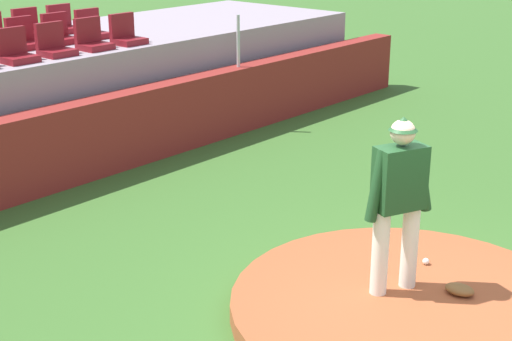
{
  "coord_description": "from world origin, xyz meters",
  "views": [
    {
      "loc": [
        -6.02,
        -3.21,
        3.89
      ],
      "look_at": [
        0.0,
        2.03,
        1.09
      ],
      "focal_mm": 52.82,
      "sensor_mm": 36.0,
      "label": 1
    }
  ],
  "objects_px": {
    "pitcher": "(399,192)",
    "stadium_chair_11": "(23,39)",
    "stadium_chair_6": "(126,35)",
    "stadium_chair_13": "(91,29)",
    "baseball": "(426,261)",
    "stadium_chair_20": "(63,24)",
    "stadium_chair_4": "(54,45)",
    "stadium_chair_3": "(15,51)",
    "stadium_chair_19": "(29,28)",
    "fielding_glove": "(460,290)",
    "stadium_chair_5": "(92,40)",
    "stadium_chair_12": "(59,34)"
  },
  "relations": [
    {
      "from": "fielding_glove",
      "to": "stadium_chair_5",
      "type": "relative_size",
      "value": 0.6
    },
    {
      "from": "stadium_chair_5",
      "to": "stadium_chair_6",
      "type": "xyz_separation_m",
      "value": [
        0.69,
        -0.02,
        0.0
      ]
    },
    {
      "from": "stadium_chair_13",
      "to": "stadium_chair_20",
      "type": "bearing_deg",
      "value": -93.39
    },
    {
      "from": "stadium_chair_13",
      "to": "stadium_chair_20",
      "type": "distance_m",
      "value": 0.92
    },
    {
      "from": "stadium_chair_19",
      "to": "stadium_chair_20",
      "type": "distance_m",
      "value": 0.71
    },
    {
      "from": "fielding_glove",
      "to": "stadium_chair_13",
      "type": "xyz_separation_m",
      "value": [
        1.65,
        7.98,
        1.63
      ]
    },
    {
      "from": "pitcher",
      "to": "stadium_chair_20",
      "type": "xyz_separation_m",
      "value": [
        2.04,
        8.32,
        0.62
      ]
    },
    {
      "from": "stadium_chair_11",
      "to": "stadium_chair_19",
      "type": "height_order",
      "value": "same"
    },
    {
      "from": "baseball",
      "to": "stadium_chair_3",
      "type": "xyz_separation_m",
      "value": [
        -0.81,
        6.48,
        1.65
      ]
    },
    {
      "from": "fielding_glove",
      "to": "stadium_chair_12",
      "type": "xyz_separation_m",
      "value": [
        0.96,
        7.97,
        1.63
      ]
    },
    {
      "from": "stadium_chair_5",
      "to": "stadium_chair_20",
      "type": "bearing_deg",
      "value": -111.85
    },
    {
      "from": "baseball",
      "to": "pitcher",
      "type": "bearing_deg",
      "value": -178.43
    },
    {
      "from": "baseball",
      "to": "stadium_chair_13",
      "type": "relative_size",
      "value": 0.15
    },
    {
      "from": "stadium_chair_4",
      "to": "stadium_chair_19",
      "type": "height_order",
      "value": "same"
    },
    {
      "from": "baseball",
      "to": "stadium_chair_20",
      "type": "xyz_separation_m",
      "value": [
        1.32,
        8.3,
        1.65
      ]
    },
    {
      "from": "stadium_chair_5",
      "to": "stadium_chair_20",
      "type": "height_order",
      "value": "same"
    },
    {
      "from": "stadium_chair_3",
      "to": "stadium_chair_19",
      "type": "xyz_separation_m",
      "value": [
        1.42,
        1.83,
        0.0
      ]
    },
    {
      "from": "stadium_chair_5",
      "to": "baseball",
      "type": "bearing_deg",
      "value": 84.8
    },
    {
      "from": "pitcher",
      "to": "stadium_chair_19",
      "type": "relative_size",
      "value": 3.66
    },
    {
      "from": "pitcher",
      "to": "stadium_chair_4",
      "type": "relative_size",
      "value": 3.66
    },
    {
      "from": "baseball",
      "to": "stadium_chair_20",
      "type": "height_order",
      "value": "stadium_chair_20"
    },
    {
      "from": "fielding_glove",
      "to": "stadium_chair_5",
      "type": "xyz_separation_m",
      "value": [
        0.97,
        7.08,
        1.63
      ]
    },
    {
      "from": "stadium_chair_20",
      "to": "pitcher",
      "type": "bearing_deg",
      "value": 76.2
    },
    {
      "from": "stadium_chair_4",
      "to": "stadium_chair_11",
      "type": "distance_m",
      "value": 0.9
    },
    {
      "from": "baseball",
      "to": "stadium_chair_11",
      "type": "height_order",
      "value": "stadium_chair_11"
    },
    {
      "from": "stadium_chair_4",
      "to": "stadium_chair_11",
      "type": "xyz_separation_m",
      "value": [
        0.04,
        0.9,
        0.0
      ]
    },
    {
      "from": "stadium_chair_20",
      "to": "stadium_chair_12",
      "type": "bearing_deg",
      "value": 51.39
    },
    {
      "from": "stadium_chair_5",
      "to": "stadium_chair_11",
      "type": "height_order",
      "value": "same"
    },
    {
      "from": "pitcher",
      "to": "stadium_chair_11",
      "type": "bearing_deg",
      "value": 108.58
    },
    {
      "from": "stadium_chair_11",
      "to": "stadium_chair_13",
      "type": "height_order",
      "value": "same"
    },
    {
      "from": "stadium_chair_5",
      "to": "stadium_chair_20",
      "type": "distance_m",
      "value": 1.96
    },
    {
      "from": "stadium_chair_12",
      "to": "stadium_chair_19",
      "type": "bearing_deg",
      "value": -91.92
    },
    {
      "from": "stadium_chair_6",
      "to": "stadium_chair_13",
      "type": "distance_m",
      "value": 0.93
    },
    {
      "from": "baseball",
      "to": "stadium_chair_3",
      "type": "distance_m",
      "value": 6.73
    },
    {
      "from": "stadium_chair_19",
      "to": "baseball",
      "type": "bearing_deg",
      "value": 85.8
    },
    {
      "from": "baseball",
      "to": "stadium_chair_5",
      "type": "height_order",
      "value": "stadium_chair_5"
    },
    {
      "from": "baseball",
      "to": "stadium_chair_13",
      "type": "distance_m",
      "value": 7.68
    },
    {
      "from": "stadium_chair_4",
      "to": "stadium_chair_6",
      "type": "bearing_deg",
      "value": 178.92
    },
    {
      "from": "stadium_chair_11",
      "to": "pitcher",
      "type": "bearing_deg",
      "value": 85.08
    },
    {
      "from": "stadium_chair_4",
      "to": "stadium_chair_12",
      "type": "height_order",
      "value": "same"
    },
    {
      "from": "stadium_chair_6",
      "to": "stadium_chair_12",
      "type": "distance_m",
      "value": 1.15
    },
    {
      "from": "stadium_chair_4",
      "to": "stadium_chair_13",
      "type": "relative_size",
      "value": 1.0
    },
    {
      "from": "stadium_chair_5",
      "to": "stadium_chair_3",
      "type": "bearing_deg",
      "value": 0.24
    },
    {
      "from": "stadium_chair_4",
      "to": "stadium_chair_6",
      "type": "relative_size",
      "value": 1.0
    },
    {
      "from": "stadium_chair_11",
      "to": "stadium_chair_5",
      "type": "bearing_deg",
      "value": 126.75
    },
    {
      "from": "stadium_chair_19",
      "to": "stadium_chair_20",
      "type": "height_order",
      "value": "same"
    },
    {
      "from": "stadium_chair_3",
      "to": "stadium_chair_6",
      "type": "relative_size",
      "value": 1.0
    },
    {
      "from": "pitcher",
      "to": "stadium_chair_11",
      "type": "xyz_separation_m",
      "value": [
        0.64,
        7.41,
        0.62
      ]
    },
    {
      "from": "fielding_glove",
      "to": "stadium_chair_4",
      "type": "relative_size",
      "value": 0.6
    },
    {
      "from": "stadium_chair_4",
      "to": "stadium_chair_6",
      "type": "distance_m",
      "value": 1.41
    }
  ]
}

